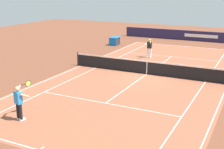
% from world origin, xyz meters
% --- Properties ---
extents(ground_plane, '(60.00, 60.00, 0.00)m').
position_xyz_m(ground_plane, '(0.00, 0.00, 0.00)').
color(ground_plane, brown).
extents(court_slab, '(24.20, 11.40, 0.00)m').
position_xyz_m(court_slab, '(0.00, 0.00, 0.00)').
color(court_slab, '#935138').
rests_on(court_slab, ground_plane).
extents(court_line_markings, '(23.85, 11.05, 0.01)m').
position_xyz_m(court_line_markings, '(0.00, 0.00, 0.00)').
color(court_line_markings, white).
rests_on(court_line_markings, ground_plane).
extents(tennis_net, '(0.10, 11.70, 1.08)m').
position_xyz_m(tennis_net, '(0.00, 0.00, 0.49)').
color(tennis_net, '#2D2D33').
rests_on(tennis_net, ground_plane).
extents(stadium_barrier, '(0.26, 17.00, 1.15)m').
position_xyz_m(stadium_barrier, '(-15.90, 0.00, 0.58)').
color(stadium_barrier, '#231E47').
rests_on(stadium_barrier, ground_plane).
extents(tennis_player_near, '(1.17, 0.74, 1.70)m').
position_xyz_m(tennis_player_near, '(10.04, -2.61, 0.93)').
color(tennis_player_near, black).
rests_on(tennis_player_near, ground_plane).
extents(tennis_player_far, '(1.06, 0.78, 1.70)m').
position_xyz_m(tennis_player_far, '(-5.24, -1.69, 0.93)').
color(tennis_player_far, white).
rests_on(tennis_player_far, ground_plane).
extents(tennis_ball, '(0.07, 0.07, 0.07)m').
position_xyz_m(tennis_ball, '(-3.83, -2.39, 0.03)').
color(tennis_ball, '#CCE01E').
rests_on(tennis_ball, ground_plane).
extents(equipment_cart_tarped, '(1.25, 0.84, 0.85)m').
position_xyz_m(equipment_cart_tarped, '(-9.40, -7.06, 0.44)').
color(equipment_cart_tarped, '#2D2D33').
rests_on(equipment_cart_tarped, ground_plane).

